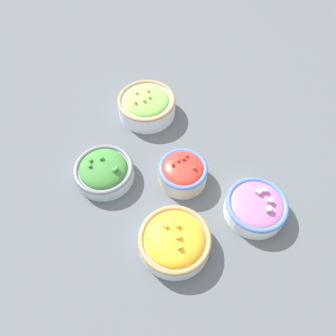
# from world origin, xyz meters

# --- Properties ---
(ground_plane) EXTENTS (3.00, 3.00, 0.00)m
(ground_plane) POSITION_xyz_m (0.00, 0.00, 0.00)
(ground_plane) COLOR #4C5156
(bowl_squash) EXTENTS (0.16, 0.16, 0.07)m
(bowl_squash) POSITION_xyz_m (0.15, -0.11, 0.03)
(bowl_squash) COLOR silver
(bowl_squash) RESTS_ON ground_plane
(bowl_cherry_tomatoes) EXTENTS (0.12, 0.12, 0.07)m
(bowl_cherry_tomatoes) POSITION_xyz_m (0.03, 0.02, 0.03)
(bowl_cherry_tomatoes) COLOR beige
(bowl_cherry_tomatoes) RESTS_ON ground_plane
(bowl_red_onion) EXTENTS (0.14, 0.14, 0.06)m
(bowl_red_onion) POSITION_xyz_m (0.21, 0.09, 0.03)
(bowl_red_onion) COLOR white
(bowl_red_onion) RESTS_ON ground_plane
(bowl_lettuce) EXTENTS (0.16, 0.16, 0.07)m
(bowl_lettuce) POSITION_xyz_m (-0.20, 0.09, 0.03)
(bowl_lettuce) COLOR silver
(bowl_lettuce) RESTS_ON ground_plane
(bowl_broccoli) EXTENTS (0.15, 0.15, 0.06)m
(bowl_broccoli) POSITION_xyz_m (-0.10, -0.12, 0.03)
(bowl_broccoli) COLOR #B2C1CC
(bowl_broccoli) RESTS_ON ground_plane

